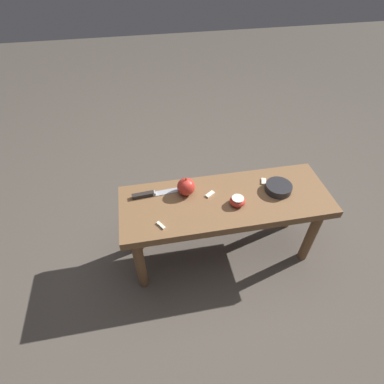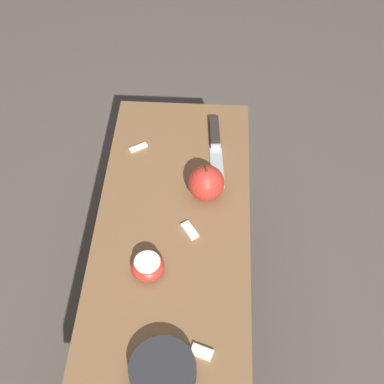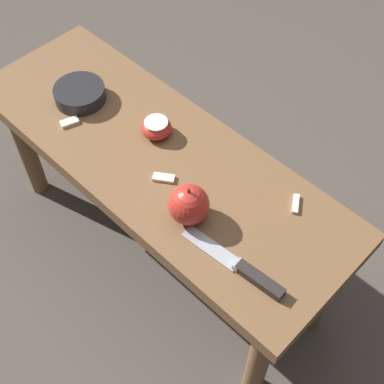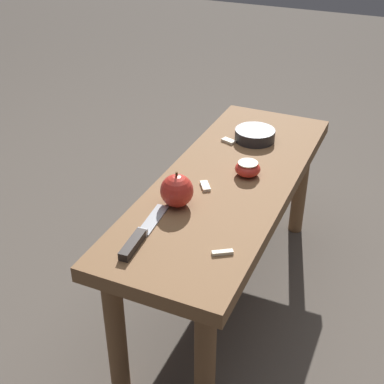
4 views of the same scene
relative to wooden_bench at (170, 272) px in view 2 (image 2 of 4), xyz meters
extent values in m
plane|color=#4C443D|center=(0.00, 0.00, -0.37)|extent=(8.00, 8.00, 0.00)
cube|color=brown|center=(0.00, 0.00, 0.05)|extent=(1.01, 0.36, 0.04)
cylinder|color=brown|center=(-0.45, -0.12, -0.17)|extent=(0.05, 0.05, 0.39)
cylinder|color=brown|center=(-0.45, 0.12, -0.17)|extent=(0.05, 0.05, 0.39)
cube|color=#9EA0A5|center=(-0.27, 0.10, 0.07)|extent=(0.14, 0.04, 0.00)
cube|color=#9EA0A5|center=(-0.34, 0.09, 0.08)|extent=(0.01, 0.03, 0.02)
cube|color=#282321|center=(-0.39, 0.09, 0.08)|extent=(0.11, 0.03, 0.02)
sphere|color=red|center=(-0.18, 0.07, 0.11)|extent=(0.09, 0.09, 0.09)
cylinder|color=#4C3319|center=(-0.18, 0.07, 0.16)|extent=(0.01, 0.01, 0.02)
ellipsoid|color=red|center=(0.04, -0.04, 0.09)|extent=(0.07, 0.07, 0.04)
cylinder|color=silver|center=(0.04, -0.04, 0.11)|extent=(0.06, 0.06, 0.00)
cube|color=silver|center=(-0.32, -0.11, 0.07)|extent=(0.04, 0.05, 0.01)
cube|color=silver|center=(0.22, 0.08, 0.07)|extent=(0.04, 0.05, 0.01)
cube|color=silver|center=(-0.07, 0.04, 0.07)|extent=(0.05, 0.05, 0.01)
cylinder|color=#232326|center=(0.26, 0.01, 0.08)|extent=(0.13, 0.13, 0.04)
camera|label=1|loc=(-0.34, -0.95, 1.09)|focal=28.00mm
camera|label=2|loc=(0.63, 0.08, 1.08)|focal=50.00mm
camera|label=3|loc=(-0.63, 0.52, 1.01)|focal=50.00mm
camera|label=4|loc=(-1.23, -0.43, 0.82)|focal=50.00mm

